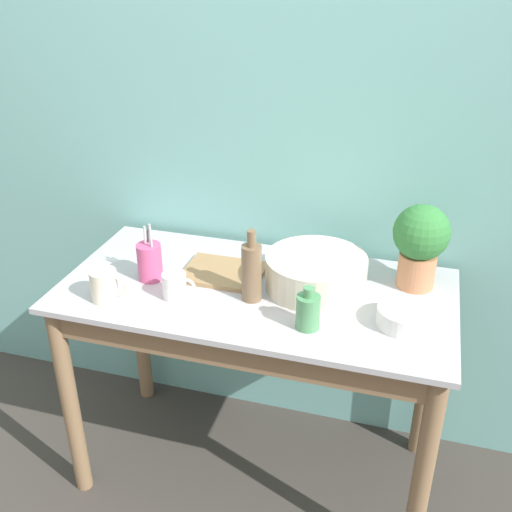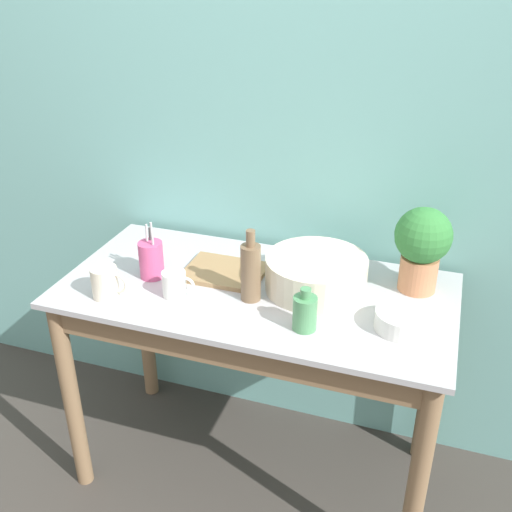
# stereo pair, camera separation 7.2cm
# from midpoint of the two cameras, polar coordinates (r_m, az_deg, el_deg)

# --- Properties ---
(wall_back) EXTENTS (6.00, 0.05, 2.40)m
(wall_back) POSITION_cam_midpoint_polar(r_m,az_deg,el_deg) (2.17, 4.24, 10.62)
(wall_back) COLOR #70ADA8
(wall_back) RESTS_ON ground_plane
(counter_table) EXTENTS (1.30, 0.65, 0.82)m
(counter_table) POSITION_cam_midpoint_polar(r_m,az_deg,el_deg) (2.06, 0.79, -7.39)
(counter_table) COLOR #846647
(counter_table) RESTS_ON ground_plane
(potted_plant) EXTENTS (0.18, 0.18, 0.29)m
(potted_plant) POSITION_cam_midpoint_polar(r_m,az_deg,el_deg) (1.99, 16.56, 1.07)
(potted_plant) COLOR tan
(potted_plant) RESTS_ON counter_table
(bowl_wash_large) EXTENTS (0.33, 0.33, 0.11)m
(bowl_wash_large) POSITION_cam_midpoint_polar(r_m,az_deg,el_deg) (1.97, 6.79, -1.68)
(bowl_wash_large) COLOR beige
(bowl_wash_large) RESTS_ON counter_table
(bottle_tall) EXTENTS (0.06, 0.06, 0.24)m
(bottle_tall) POSITION_cam_midpoint_polar(r_m,az_deg,el_deg) (1.88, 0.59, -1.46)
(bottle_tall) COLOR brown
(bottle_tall) RESTS_ON counter_table
(bottle_short) EXTENTS (0.07, 0.07, 0.14)m
(bottle_short) POSITION_cam_midpoint_polar(r_m,az_deg,el_deg) (1.77, 5.85, -5.35)
(bottle_short) COLOR #4C8C59
(bottle_short) RESTS_ON counter_table
(mug_cream) EXTENTS (0.13, 0.09, 0.10)m
(mug_cream) POSITION_cam_midpoint_polar(r_m,az_deg,el_deg) (1.97, -13.12, -2.47)
(mug_cream) COLOR beige
(mug_cream) RESTS_ON counter_table
(mug_white) EXTENTS (0.11, 0.08, 0.09)m
(mug_white) POSITION_cam_midpoint_polar(r_m,az_deg,el_deg) (1.94, -6.67, -2.68)
(mug_white) COLOR white
(mug_white) RESTS_ON counter_table
(bowl_small_enamel_white) EXTENTS (0.17, 0.17, 0.06)m
(bowl_small_enamel_white) POSITION_cam_midpoint_polar(r_m,az_deg,el_deg) (1.83, 14.92, -5.95)
(bowl_small_enamel_white) COLOR silver
(bowl_small_enamel_white) RESTS_ON counter_table
(utensil_cup) EXTENTS (0.08, 0.08, 0.21)m
(utensil_cup) POSITION_cam_midpoint_polar(r_m,az_deg,el_deg) (2.05, -8.95, -0.34)
(utensil_cup) COLOR #CC4C7F
(utensil_cup) RESTS_ON counter_table
(tray_board) EXTENTS (0.27, 0.21, 0.02)m
(tray_board) POSITION_cam_midpoint_polar(r_m,az_deg,el_deg) (2.07, -2.00, -1.53)
(tray_board) COLOR #99754C
(tray_board) RESTS_ON counter_table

